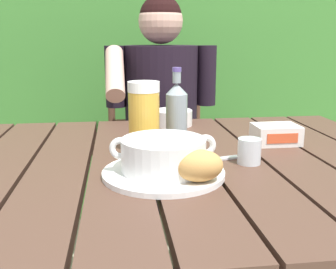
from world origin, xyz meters
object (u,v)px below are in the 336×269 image
(person_eating, at_px, (161,114))
(table_knife, at_px, (209,160))
(bread_roll, at_px, (199,166))
(beer_bottle, at_px, (177,113))
(serving_plate, at_px, (164,173))
(butter_tub, at_px, (276,134))
(water_glass_small, at_px, (249,151))
(chair_near_diner, at_px, (158,156))
(beer_glass, at_px, (144,117))
(soup_bowl, at_px, (163,154))
(diner_bowl, at_px, (173,118))

(person_eating, xyz_separation_m, table_knife, (0.03, -0.76, 0.03))
(bread_roll, relative_size, beer_bottle, 0.47)
(serving_plate, height_order, butter_tub, butter_tub)
(person_eating, height_order, table_knife, person_eating)
(person_eating, distance_m, water_glass_small, 0.81)
(chair_near_diner, distance_m, bread_roll, 1.17)
(person_eating, xyz_separation_m, beer_bottle, (-0.02, -0.60, 0.12))
(serving_plate, distance_m, beer_glass, 0.22)
(person_eating, distance_m, beer_bottle, 0.61)
(beer_bottle, height_order, butter_tub, beer_bottle)
(chair_near_diner, distance_m, person_eating, 0.32)
(beer_glass, relative_size, table_knife, 1.22)
(bread_roll, distance_m, beer_glass, 0.30)
(bread_roll, bearing_deg, person_eating, 88.22)
(serving_plate, bearing_deg, beer_glass, 98.04)
(soup_bowl, distance_m, bread_roll, 0.10)
(table_knife, bearing_deg, water_glass_small, -17.17)
(soup_bowl, relative_size, bread_roll, 2.31)
(person_eating, bearing_deg, bread_roll, -91.78)
(chair_near_diner, relative_size, table_knife, 5.84)
(bread_roll, height_order, butter_tub, bread_roll)
(chair_near_diner, distance_m, table_knife, 1.00)
(beer_glass, xyz_separation_m, table_knife, (0.15, -0.11, -0.09))
(chair_near_diner, bearing_deg, person_eating, -90.85)
(soup_bowl, xyz_separation_m, beer_glass, (-0.03, 0.20, 0.05))
(serving_plate, height_order, bread_roll, bread_roll)
(beer_bottle, height_order, water_glass_small, beer_bottle)
(beer_glass, bearing_deg, water_glass_small, -29.68)
(soup_bowl, bearing_deg, beer_bottle, 75.01)
(water_glass_small, relative_size, table_knife, 0.40)
(beer_glass, distance_m, table_knife, 0.21)
(person_eating, height_order, diner_bowl, person_eating)
(table_knife, bearing_deg, beer_bottle, 108.87)
(water_glass_small, relative_size, diner_bowl, 0.47)
(chair_near_diner, height_order, table_knife, chair_near_diner)
(beer_glass, xyz_separation_m, water_glass_small, (0.25, -0.14, -0.06))
(butter_tub, xyz_separation_m, table_knife, (-0.23, -0.14, -0.02))
(bread_roll, bearing_deg, beer_glass, 108.58)
(beer_glass, distance_m, diner_bowl, 0.35)
(beer_glass, height_order, water_glass_small, beer_glass)
(person_eating, relative_size, serving_plate, 4.40)
(beer_glass, height_order, butter_tub, beer_glass)
(soup_bowl, distance_m, water_glass_small, 0.23)
(soup_bowl, height_order, diner_bowl, soup_bowl)
(butter_tub, relative_size, table_knife, 0.83)
(beer_glass, bearing_deg, chair_near_diner, 81.64)
(butter_tub, bearing_deg, chair_near_diner, 107.81)
(water_glass_small, xyz_separation_m, table_knife, (-0.09, 0.03, -0.03))
(soup_bowl, height_order, butter_tub, soup_bowl)
(soup_bowl, distance_m, beer_bottle, 0.27)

